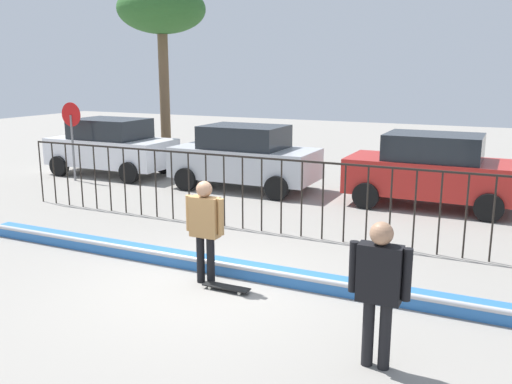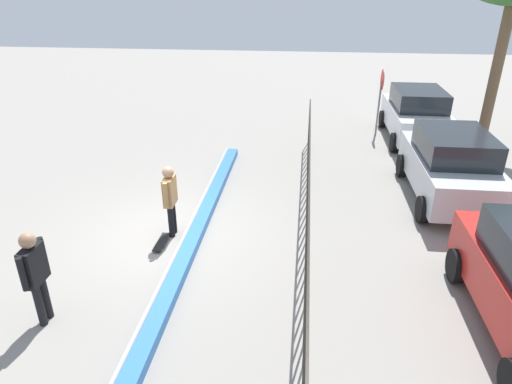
{
  "view_description": "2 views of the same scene",
  "coord_description": "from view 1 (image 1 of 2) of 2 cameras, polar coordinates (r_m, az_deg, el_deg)",
  "views": [
    {
      "loc": [
        4.43,
        -7.35,
        3.48
      ],
      "look_at": [
        -0.26,
        2.53,
        1.05
      ],
      "focal_mm": 38.49,
      "sensor_mm": 36.0,
      "label": 1
    },
    {
      "loc": [
        9.06,
        3.09,
        5.56
      ],
      "look_at": [
        -0.35,
        2.05,
        1.07
      ],
      "focal_mm": 31.81,
      "sensor_mm": 36.0,
      "label": 2
    }
  ],
  "objects": [
    {
      "name": "ground_plane",
      "position": [
        9.26,
        -5.33,
        -9.6
      ],
      "size": [
        60.0,
        60.0,
        0.0
      ],
      "primitive_type": "plane",
      "color": "gray"
    },
    {
      "name": "bowl_coping_ledge",
      "position": [
        9.73,
        -3.41,
        -7.69
      ],
      "size": [
        11.0,
        0.41,
        0.27
      ],
      "color": "#2D6BB7",
      "rests_on": "ground"
    },
    {
      "name": "perimeter_fence",
      "position": [
        11.75,
        2.66,
        0.47
      ],
      "size": [
        14.04,
        0.04,
        1.65
      ],
      "color": "black",
      "rests_on": "ground"
    },
    {
      "name": "skateboarder",
      "position": [
        9.01,
        -5.34,
        -3.2
      ],
      "size": [
        0.7,
        0.26,
        1.74
      ],
      "rotation": [
        0.0,
        0.0,
        -0.11
      ],
      "color": "black",
      "rests_on": "ground"
    },
    {
      "name": "skateboard",
      "position": [
        8.99,
        -3.1,
        -9.84
      ],
      "size": [
        0.8,
        0.2,
        0.07
      ],
      "rotation": [
        0.0,
        0.0,
        -0.17
      ],
      "color": "black",
      "rests_on": "ground"
    },
    {
      "name": "camera_operator",
      "position": [
        6.6,
        12.68,
        -9.09
      ],
      "size": [
        0.73,
        0.27,
        1.8
      ],
      "rotation": [
        0.0,
        0.0,
        2.08
      ],
      "color": "black",
      "rests_on": "ground"
    },
    {
      "name": "parked_car_white",
      "position": [
        19.23,
        -14.82,
        4.61
      ],
      "size": [
        4.3,
        2.12,
        1.9
      ],
      "rotation": [
        0.0,
        0.0,
        0.02
      ],
      "color": "silver",
      "rests_on": "ground"
    },
    {
      "name": "parked_car_silver",
      "position": [
        16.32,
        -1.21,
        3.68
      ],
      "size": [
        4.3,
        2.12,
        1.9
      ],
      "rotation": [
        0.0,
        0.0,
        -0.07
      ],
      "color": "#B7BABF",
      "rests_on": "ground"
    },
    {
      "name": "parked_car_red",
      "position": [
        14.88,
        17.82,
        2.22
      ],
      "size": [
        4.3,
        2.12,
        1.9
      ],
      "rotation": [
        0.0,
        0.0,
        0.0
      ],
      "color": "#B2231E",
      "rests_on": "ground"
    },
    {
      "name": "stop_sign",
      "position": [
        18.46,
        -18.58,
        6.08
      ],
      "size": [
        0.76,
        0.07,
        2.5
      ],
      "color": "slate",
      "rests_on": "ground"
    },
    {
      "name": "palm_tree_short",
      "position": [
        20.46,
        -9.78,
        17.91
      ],
      "size": [
        3.09,
        3.09,
        6.43
      ],
      "color": "brown",
      "rests_on": "ground"
    }
  ]
}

